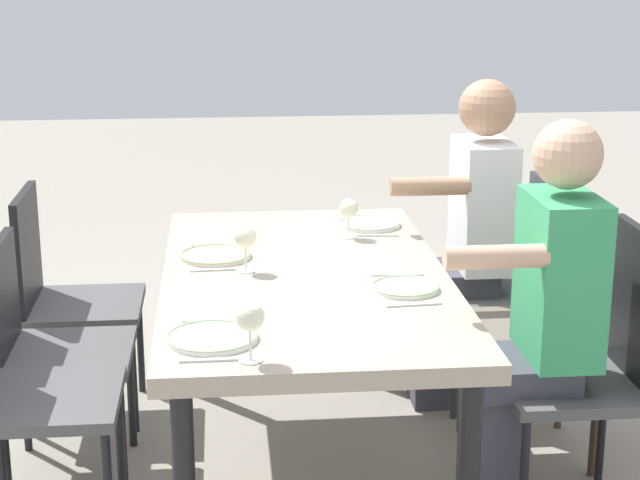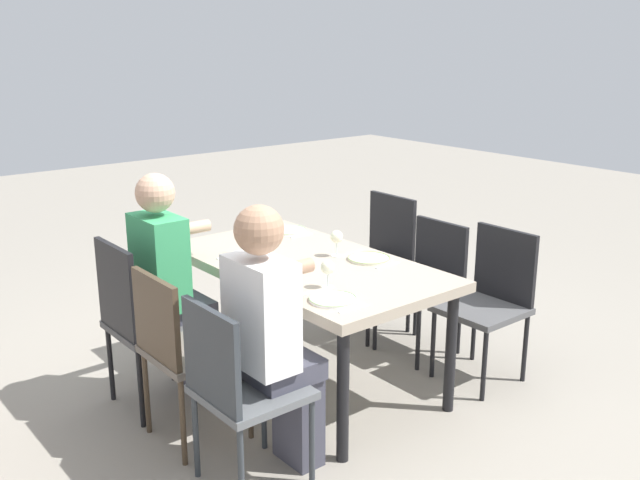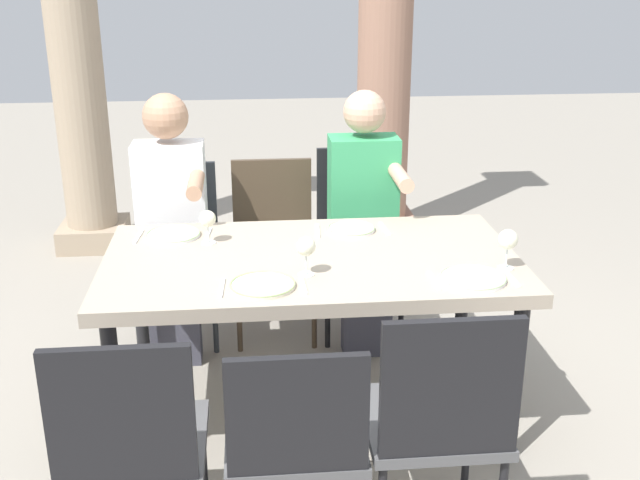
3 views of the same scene
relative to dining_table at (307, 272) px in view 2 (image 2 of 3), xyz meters
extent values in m
plane|color=gray|center=(0.00, 0.00, -0.68)|extent=(16.00, 16.00, 0.00)
cube|color=tan|center=(0.00, 0.00, 0.04)|extent=(1.68, 0.93, 0.06)
cylinder|color=black|center=(-0.76, 0.38, -0.34)|extent=(0.06, 0.06, 0.69)
cylinder|color=black|center=(0.76, 0.38, -0.34)|extent=(0.06, 0.06, 0.69)
cylinder|color=black|center=(-0.76, -0.38, -0.34)|extent=(0.06, 0.06, 0.69)
cylinder|color=black|center=(0.76, -0.38, -0.34)|extent=(0.06, 0.06, 0.69)
cube|color=#5B5E61|center=(-0.62, 0.80, -0.23)|extent=(0.44, 0.44, 0.04)
cube|color=#2D3338|center=(-0.62, 1.00, -0.01)|extent=(0.42, 0.03, 0.45)
cylinder|color=#2D3338|center=(-0.81, 0.61, -0.47)|extent=(0.03, 0.03, 0.43)
cylinder|color=#2D3338|center=(-0.43, 0.61, -0.47)|extent=(0.03, 0.03, 0.43)
cylinder|color=#2D3338|center=(-0.81, 0.99, -0.47)|extent=(0.03, 0.03, 0.43)
cylinder|color=#2D3338|center=(-0.43, 0.99, -0.47)|extent=(0.03, 0.03, 0.43)
cube|color=#4F4F50|center=(-0.62, -0.80, -0.24)|extent=(0.44, 0.44, 0.04)
cube|color=black|center=(-0.62, -1.00, -0.01)|extent=(0.42, 0.03, 0.45)
cylinder|color=black|center=(-0.43, -0.61, -0.47)|extent=(0.03, 0.03, 0.42)
cylinder|color=black|center=(-0.81, -0.61, -0.47)|extent=(0.03, 0.03, 0.42)
cylinder|color=black|center=(-0.43, -0.99, -0.47)|extent=(0.03, 0.03, 0.42)
cylinder|color=black|center=(-0.81, -0.99, -0.47)|extent=(0.03, 0.03, 0.42)
cube|color=#6A6158|center=(-0.12, 0.80, -0.21)|extent=(0.44, 0.44, 0.04)
cube|color=#473828|center=(-0.12, 1.00, 0.00)|extent=(0.42, 0.03, 0.43)
cylinder|color=#473828|center=(-0.31, 0.61, -0.46)|extent=(0.03, 0.03, 0.45)
cylinder|color=#473828|center=(0.07, 0.61, -0.46)|extent=(0.03, 0.03, 0.45)
cylinder|color=#473828|center=(-0.31, 0.99, -0.46)|extent=(0.03, 0.03, 0.45)
cylinder|color=#473828|center=(0.07, 0.99, -0.46)|extent=(0.03, 0.03, 0.45)
cube|color=#4F4F50|center=(-0.12, -0.80, -0.24)|extent=(0.44, 0.44, 0.04)
cube|color=black|center=(-0.12, -1.00, -0.04)|extent=(0.42, 0.03, 0.40)
cylinder|color=black|center=(0.07, -0.61, -0.47)|extent=(0.03, 0.03, 0.42)
cylinder|color=black|center=(-0.31, -0.61, -0.47)|extent=(0.03, 0.03, 0.42)
cylinder|color=black|center=(0.07, -0.99, -0.47)|extent=(0.03, 0.03, 0.42)
cylinder|color=black|center=(-0.31, -0.99, -0.47)|extent=(0.03, 0.03, 0.42)
cube|color=#4F4F50|center=(0.32, 0.80, -0.22)|extent=(0.44, 0.44, 0.04)
cube|color=black|center=(0.32, 1.00, 0.02)|extent=(0.42, 0.03, 0.50)
cylinder|color=black|center=(0.13, 0.61, -0.46)|extent=(0.03, 0.03, 0.44)
cylinder|color=black|center=(0.51, 0.61, -0.46)|extent=(0.03, 0.03, 0.44)
cylinder|color=black|center=(0.13, 0.99, -0.46)|extent=(0.03, 0.03, 0.44)
cylinder|color=black|center=(0.51, 0.99, -0.46)|extent=(0.03, 0.03, 0.44)
cube|color=#4F4F50|center=(0.32, -0.80, -0.21)|extent=(0.44, 0.44, 0.04)
cube|color=black|center=(0.32, -1.00, 0.02)|extent=(0.42, 0.03, 0.46)
cylinder|color=black|center=(0.51, -0.61, -0.45)|extent=(0.03, 0.03, 0.46)
cylinder|color=black|center=(0.13, -0.61, -0.45)|extent=(0.03, 0.03, 0.46)
cylinder|color=black|center=(0.51, -0.99, -0.45)|extent=(0.03, 0.03, 0.46)
cylinder|color=black|center=(0.13, -0.99, -0.45)|extent=(0.03, 0.03, 0.46)
cube|color=#3F3F4C|center=(-0.62, 0.55, -0.45)|extent=(0.24, 0.14, 0.46)
cube|color=#3F3F4C|center=(-0.62, 0.64, -0.17)|extent=(0.28, 0.32, 0.10)
cube|color=white|center=(-0.62, 0.75, 0.13)|extent=(0.34, 0.20, 0.50)
sphere|color=tan|center=(-0.62, 0.75, 0.51)|extent=(0.22, 0.22, 0.22)
cylinder|color=tan|center=(-0.48, 0.51, 0.24)|extent=(0.07, 0.30, 0.07)
cube|color=#3F3F4C|center=(0.32, 0.55, -0.45)|extent=(0.24, 0.14, 0.46)
cube|color=#3F3F4C|center=(0.32, 0.64, -0.17)|extent=(0.28, 0.32, 0.10)
cube|color=#389E60|center=(0.32, 0.75, 0.13)|extent=(0.34, 0.20, 0.51)
sphere|color=tan|center=(0.32, 0.75, 0.51)|extent=(0.21, 0.21, 0.21)
cylinder|color=tan|center=(0.46, 0.51, 0.24)|extent=(0.07, 0.30, 0.07)
cylinder|color=white|center=(-0.58, 0.29, 0.07)|extent=(0.23, 0.23, 0.01)
torus|color=#A9CD91|center=(-0.58, 0.29, 0.08)|extent=(0.24, 0.24, 0.01)
cylinder|color=white|center=(-0.42, 0.19, 0.07)|extent=(0.06, 0.06, 0.00)
cylinder|color=white|center=(-0.42, 0.19, 0.11)|extent=(0.01, 0.01, 0.07)
sphere|color=#F2EFCC|center=(-0.42, 0.19, 0.18)|extent=(0.07, 0.07, 0.07)
cube|color=silver|center=(-0.73, 0.29, 0.07)|extent=(0.03, 0.17, 0.01)
cube|color=silver|center=(-0.43, 0.29, 0.07)|extent=(0.03, 0.17, 0.01)
cylinder|color=silver|center=(-0.20, -0.29, 0.07)|extent=(0.24, 0.24, 0.01)
torus|color=#A0BE77|center=(-0.20, -0.29, 0.08)|extent=(0.24, 0.24, 0.01)
cylinder|color=white|center=(-0.04, -0.19, 0.07)|extent=(0.06, 0.06, 0.00)
cylinder|color=white|center=(-0.04, -0.19, 0.11)|extent=(0.01, 0.01, 0.08)
sphere|color=#F2EFCC|center=(-0.04, -0.19, 0.18)|extent=(0.07, 0.07, 0.07)
cube|color=silver|center=(-0.35, -0.29, 0.07)|extent=(0.02, 0.17, 0.01)
cube|color=silver|center=(-0.05, -0.29, 0.07)|extent=(0.02, 0.17, 0.01)
cylinder|color=white|center=(0.20, 0.30, 0.07)|extent=(0.21, 0.21, 0.01)
torus|color=#A9CD91|center=(0.20, 0.30, 0.08)|extent=(0.21, 0.21, 0.01)
cube|color=silver|center=(0.05, 0.30, 0.07)|extent=(0.03, 0.17, 0.01)
cube|color=silver|center=(0.35, 0.30, 0.07)|extent=(0.03, 0.17, 0.01)
cylinder|color=white|center=(0.59, -0.30, 0.07)|extent=(0.25, 0.25, 0.01)
torus|color=#A9CD91|center=(0.59, -0.30, 0.08)|extent=(0.25, 0.25, 0.01)
cylinder|color=white|center=(0.75, -0.20, 0.07)|extent=(0.06, 0.06, 0.00)
cylinder|color=white|center=(0.75, -0.20, 0.11)|extent=(0.01, 0.01, 0.08)
sphere|color=#F2EFCC|center=(0.75, -0.20, 0.19)|extent=(0.08, 0.08, 0.08)
cube|color=silver|center=(0.44, -0.30, 0.07)|extent=(0.02, 0.17, 0.01)
cube|color=silver|center=(0.74, -0.30, 0.07)|extent=(0.02, 0.17, 0.01)
camera|label=1|loc=(3.32, -0.27, 1.11)|focal=59.76mm
camera|label=2|loc=(-3.05, 2.39, 1.29)|focal=40.03mm
camera|label=3|loc=(-0.24, -2.91, 1.22)|focal=43.32mm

